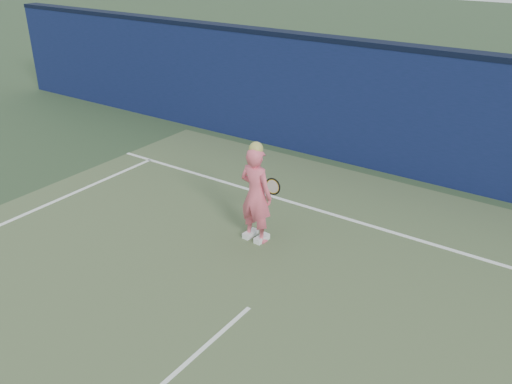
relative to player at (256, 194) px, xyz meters
The scene contains 6 objects.
ground 2.83m from the player, 69.44° to the right, with size 80.00×80.00×0.00m, color #2D3F27.
backstop_wall 4.09m from the player, 76.45° to the left, with size 24.00×0.40×2.50m, color #0D173A.
wall_cap 4.43m from the player, 76.45° to the left, with size 24.00×0.42×0.10m, color black.
player is the anchor object (origin of this frame).
racket 0.42m from the player, 87.12° to the left, with size 0.53×0.16×0.29m.
court_lines 3.13m from the player, 71.63° to the right, with size 11.00×12.04×0.01m.
Camera 1 is at (3.39, -3.73, 4.51)m, focal length 38.00 mm.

